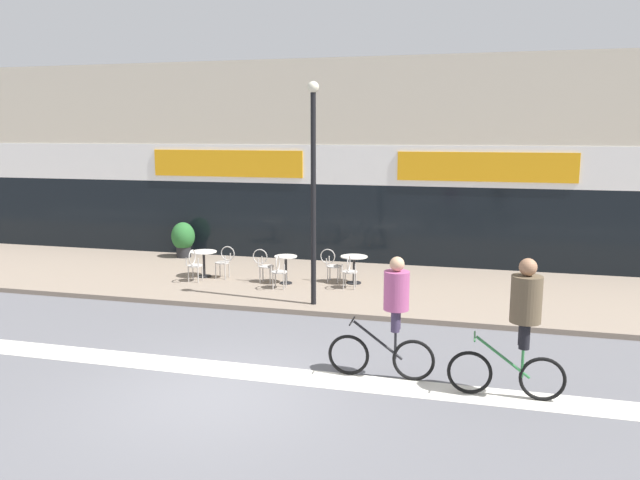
{
  "coord_description": "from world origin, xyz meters",
  "views": [
    {
      "loc": [
        3.93,
        -8.61,
        4.11
      ],
      "look_at": [
        0.06,
        6.23,
        1.45
      ],
      "focal_mm": 35.0,
      "sensor_mm": 36.0,
      "label": 1
    }
  ],
  "objects": [
    {
      "name": "ground_plane",
      "position": [
        0.0,
        0.0,
        0.0
      ],
      "size": [
        120.0,
        120.0,
        0.0
      ],
      "primitive_type": "plane",
      "color": "#5B5B60"
    },
    {
      "name": "sidewalk_slab",
      "position": [
        0.0,
        7.25,
        0.06
      ],
      "size": [
        40.0,
        5.5,
        0.12
      ],
      "primitive_type": "cube",
      "color": "gray",
      "rests_on": "ground"
    },
    {
      "name": "storefront_facade",
      "position": [
        0.0,
        11.97,
        3.13
      ],
      "size": [
        40.0,
        4.06,
        6.3
      ],
      "color": "beige",
      "rests_on": "ground"
    },
    {
      "name": "bike_lane_stripe",
      "position": [
        0.0,
        1.01,
        0.0
      ],
      "size": [
        36.0,
        0.7,
        0.01
      ],
      "primitive_type": "cube",
      "color": "silver",
      "rests_on": "ground"
    },
    {
      "name": "bistro_table_0",
      "position": [
        -3.49,
        7.01,
        0.64
      ],
      "size": [
        0.72,
        0.72,
        0.72
      ],
      "color": "black",
      "rests_on": "sidewalk_slab"
    },
    {
      "name": "bistro_table_1",
      "position": [
        -1.04,
        6.84,
        0.64
      ],
      "size": [
        0.61,
        0.61,
        0.75
      ],
      "color": "black",
      "rests_on": "sidewalk_slab"
    },
    {
      "name": "bistro_table_2",
      "position": [
        0.71,
        7.31,
        0.65
      ],
      "size": [
        0.72,
        0.72,
        0.74
      ],
      "color": "black",
      "rests_on": "sidewalk_slab"
    },
    {
      "name": "cafe_chair_0_near",
      "position": [
        -3.48,
        6.38,
        0.64
      ],
      "size": [
        0.41,
        0.58,
        0.9
      ],
      "rotation": [
        0.0,
        0.0,
        1.59
      ],
      "color": "#B7B2AD",
      "rests_on": "sidewalk_slab"
    },
    {
      "name": "cafe_chair_0_side",
      "position": [
        -2.86,
        7.01,
        0.64
      ],
      "size": [
        0.58,
        0.41,
        0.9
      ],
      "rotation": [
        0.0,
        0.0,
        3.13
      ],
      "color": "#B7B2AD",
      "rests_on": "sidewalk_slab"
    },
    {
      "name": "cafe_chair_1_near",
      "position": [
        -1.03,
        6.21,
        0.64
      ],
      "size": [
        0.44,
        0.59,
        0.9
      ],
      "rotation": [
        0.0,
        0.0,
        1.67
      ],
      "color": "#B7B2AD",
      "rests_on": "sidewalk_slab"
    },
    {
      "name": "cafe_chair_1_side",
      "position": [
        -1.66,
        6.83,
        0.64
      ],
      "size": [
        0.59,
        0.42,
        0.9
      ],
      "rotation": [
        0.0,
        0.0,
        0.06
      ],
      "color": "#B7B2AD",
      "rests_on": "sidewalk_slab"
    },
    {
      "name": "cafe_chair_2_near",
      "position": [
        0.72,
        6.69,
        0.64
      ],
      "size": [
        0.42,
        0.58,
        0.9
      ],
      "rotation": [
        0.0,
        0.0,
        1.61
      ],
      "color": "#B7B2AD",
      "rests_on": "sidewalk_slab"
    },
    {
      "name": "cafe_chair_2_side",
      "position": [
        0.09,
        7.31,
        0.64
      ],
      "size": [
        0.58,
        0.41,
        0.9
      ],
      "rotation": [
        0.0,
        0.0,
        0.02
      ],
      "color": "#B7B2AD",
      "rests_on": "sidewalk_slab"
    },
    {
      "name": "planter_pot",
      "position": [
        -5.32,
        9.39,
        0.74
      ],
      "size": [
        0.75,
        0.75,
        1.14
      ],
      "color": "#232326",
      "rests_on": "sidewalk_slab"
    },
    {
      "name": "lamp_post",
      "position": [
        0.21,
        5.07,
        3.07
      ],
      "size": [
        0.26,
        0.26,
        5.1
      ],
      "color": "black",
      "rests_on": "sidewalk_slab"
    },
    {
      "name": "cyclist_0",
      "position": [
        2.56,
        1.35,
        1.19
      ],
      "size": [
        1.81,
        0.48,
        2.1
      ],
      "rotation": [
        0.0,
        0.0,
        3.16
      ],
      "color": "black",
      "rests_on": "ground"
    },
    {
      "name": "cyclist_1",
      "position": [
        4.59,
        1.05,
        1.32
      ],
      "size": [
        1.8,
        0.48,
        2.24
      ],
      "rotation": [
        0.0,
        0.0,
        3.15
      ],
      "color": "black",
      "rests_on": "ground"
    }
  ]
}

